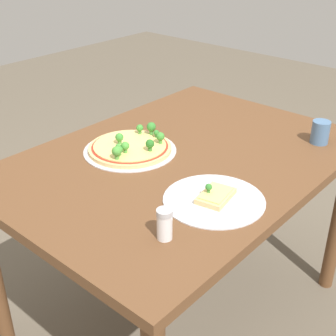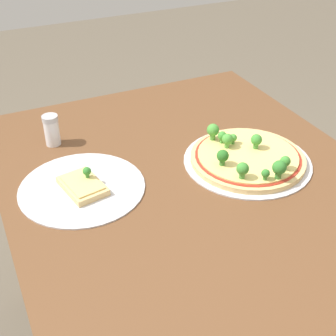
% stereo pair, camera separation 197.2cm
% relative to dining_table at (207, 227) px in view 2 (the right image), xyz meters
% --- Properties ---
extents(dining_table, '(1.29, 0.92, 0.76)m').
position_rel_dining_table_xyz_m(dining_table, '(0.00, 0.00, 0.00)').
color(dining_table, brown).
rests_on(dining_table, ground_plane).
extents(pizza_tray_whole, '(0.34, 0.34, 0.07)m').
position_rel_dining_table_xyz_m(pizza_tray_whole, '(-0.09, 0.17, 0.11)').
color(pizza_tray_whole, silver).
rests_on(pizza_tray_whole, dining_table).
extents(pizza_tray_slice, '(0.31, 0.31, 0.05)m').
position_rel_dining_table_xyz_m(pizza_tray_slice, '(-0.16, -0.26, 0.10)').
color(pizza_tray_slice, silver).
rests_on(pizza_tray_slice, dining_table).
extents(condiment_shaker, '(0.04, 0.04, 0.09)m').
position_rel_dining_table_xyz_m(condiment_shaker, '(-0.40, -0.28, 0.14)').
color(condiment_shaker, silver).
rests_on(condiment_shaker, dining_table).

